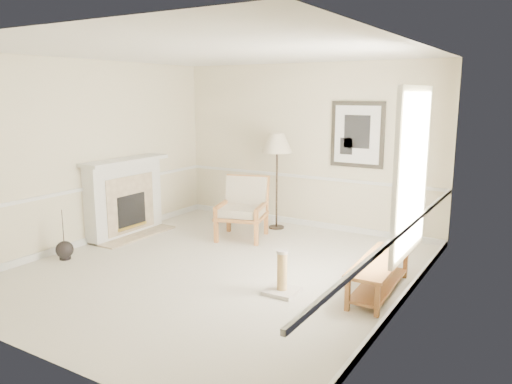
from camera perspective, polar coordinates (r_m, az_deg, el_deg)
ground at (r=6.97m, az=-4.42°, el=-8.79°), size 5.50×5.50×0.00m
room at (r=6.55m, az=-3.29°, el=6.69°), size 5.04×5.54×2.92m
fireplace at (r=8.73m, az=-14.73°, el=-0.64°), size 0.64×1.64×1.31m
floor_vase at (r=7.82m, az=-21.03°, el=-6.22°), size 0.26×0.26×0.75m
armchair at (r=8.34m, az=-1.42°, el=-1.48°), size 0.96×1.00×1.01m
floor_lamp at (r=8.71m, az=2.42°, el=5.32°), size 0.70×0.70×1.70m
bench at (r=6.26m, az=13.91°, el=-8.74°), size 0.50×1.48×0.42m
scratching_post at (r=6.12m, az=2.99°, el=-9.98°), size 0.39×0.39×0.54m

